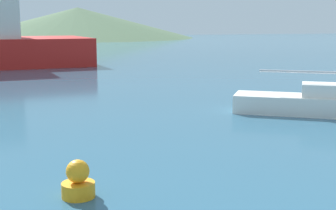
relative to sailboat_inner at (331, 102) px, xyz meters
name	(u,v)px	position (x,y,z in m)	size (l,w,h in m)	color
sailboat_inner	(331,102)	(0.00, 0.00, 0.00)	(6.74, 5.24, 9.28)	white
buoy_marker	(78,182)	(-9.96, -5.46, -0.17)	(0.66, 0.66, 0.76)	orange
hill_central	(78,23)	(1.69, 88.66, 2.74)	(49.65, 49.65, 6.45)	#4C6647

